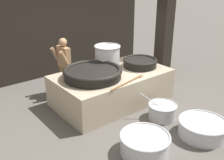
{
  "coord_description": "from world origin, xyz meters",
  "views": [
    {
      "loc": [
        -3.81,
        -4.77,
        3.12
      ],
      "look_at": [
        0.0,
        0.0,
        0.59
      ],
      "focal_mm": 42.0,
      "sensor_mm": 36.0,
      "label": 1
    }
  ],
  "objects_px": {
    "stock_pot": "(107,55)",
    "prep_bowl_vegetables": "(162,111)",
    "giant_wok_near": "(93,73)",
    "prep_bowl_extra": "(145,143)",
    "cook": "(64,65)",
    "giant_wok_far": "(140,62)",
    "prep_bowl_meat": "(203,127)"
  },
  "relations": [
    {
      "from": "giant_wok_far",
      "to": "cook",
      "type": "xyz_separation_m",
      "value": [
        -1.58,
        1.24,
        -0.06
      ]
    },
    {
      "from": "stock_pot",
      "to": "giant_wok_far",
      "type": "bearing_deg",
      "value": -42.59
    },
    {
      "from": "prep_bowl_meat",
      "to": "prep_bowl_extra",
      "type": "height_order",
      "value": "prep_bowl_extra"
    },
    {
      "from": "giant_wok_near",
      "to": "prep_bowl_vegetables",
      "type": "height_order",
      "value": "giant_wok_near"
    },
    {
      "from": "prep_bowl_meat",
      "to": "giant_wok_far",
      "type": "bearing_deg",
      "value": 80.26
    },
    {
      "from": "giant_wok_far",
      "to": "stock_pot",
      "type": "distance_m",
      "value": 0.88
    },
    {
      "from": "stock_pot",
      "to": "cook",
      "type": "relative_size",
      "value": 0.44
    },
    {
      "from": "prep_bowl_meat",
      "to": "prep_bowl_extra",
      "type": "relative_size",
      "value": 1.07
    },
    {
      "from": "giant_wok_near",
      "to": "prep_bowl_extra",
      "type": "distance_m",
      "value": 2.18
    },
    {
      "from": "prep_bowl_vegetables",
      "to": "prep_bowl_extra",
      "type": "height_order",
      "value": "prep_bowl_vegetables"
    },
    {
      "from": "stock_pot",
      "to": "prep_bowl_vegetables",
      "type": "bearing_deg",
      "value": -86.24
    },
    {
      "from": "prep_bowl_extra",
      "to": "giant_wok_near",
      "type": "bearing_deg",
      "value": 82.23
    },
    {
      "from": "stock_pot",
      "to": "cook",
      "type": "distance_m",
      "value": 1.17
    },
    {
      "from": "prep_bowl_extra",
      "to": "stock_pot",
      "type": "bearing_deg",
      "value": 66.76
    },
    {
      "from": "prep_bowl_meat",
      "to": "stock_pot",
      "type": "bearing_deg",
      "value": 94.95
    },
    {
      "from": "giant_wok_near",
      "to": "cook",
      "type": "relative_size",
      "value": 0.9
    },
    {
      "from": "stock_pot",
      "to": "giant_wok_near",
      "type": "bearing_deg",
      "value": -149.79
    },
    {
      "from": "giant_wok_far",
      "to": "cook",
      "type": "distance_m",
      "value": 2.01
    },
    {
      "from": "giant_wok_far",
      "to": "cook",
      "type": "bearing_deg",
      "value": 141.73
    },
    {
      "from": "giant_wok_near",
      "to": "cook",
      "type": "bearing_deg",
      "value": 97.19
    },
    {
      "from": "cook",
      "to": "giant_wok_far",
      "type": "bearing_deg",
      "value": 140.06
    },
    {
      "from": "cook",
      "to": "prep_bowl_extra",
      "type": "relative_size",
      "value": 1.66
    },
    {
      "from": "prep_bowl_vegetables",
      "to": "cook",
      "type": "bearing_deg",
      "value": 112.78
    },
    {
      "from": "prep_bowl_vegetables",
      "to": "prep_bowl_meat",
      "type": "distance_m",
      "value": 0.98
    },
    {
      "from": "stock_pot",
      "to": "prep_bowl_meat",
      "type": "relative_size",
      "value": 0.69
    },
    {
      "from": "stock_pot",
      "to": "prep_bowl_vegetables",
      "type": "distance_m",
      "value": 2.08
    },
    {
      "from": "giant_wok_near",
      "to": "prep_bowl_vegetables",
      "type": "bearing_deg",
      "value": -56.81
    },
    {
      "from": "cook",
      "to": "prep_bowl_extra",
      "type": "height_order",
      "value": "cook"
    },
    {
      "from": "giant_wok_near",
      "to": "cook",
      "type": "height_order",
      "value": "cook"
    },
    {
      "from": "cook",
      "to": "prep_bowl_vegetables",
      "type": "bearing_deg",
      "value": 111.11
    },
    {
      "from": "giant_wok_far",
      "to": "stock_pot",
      "type": "bearing_deg",
      "value": 137.41
    },
    {
      "from": "giant_wok_near",
      "to": "prep_bowl_extra",
      "type": "xyz_separation_m",
      "value": [
        -0.28,
        -2.04,
        -0.71
      ]
    }
  ]
}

